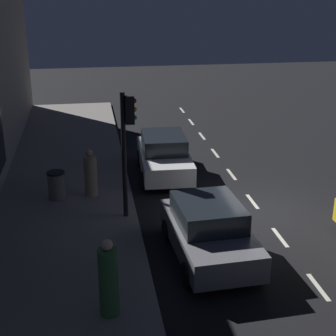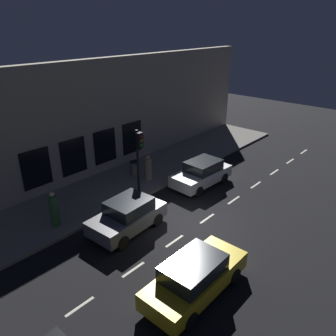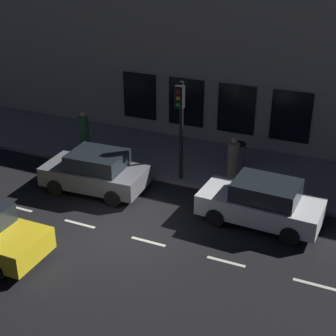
% 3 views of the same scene
% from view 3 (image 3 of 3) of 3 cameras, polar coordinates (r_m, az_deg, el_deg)
% --- Properties ---
extents(ground_plane, '(60.00, 60.00, 0.00)m').
position_cam_3_polar(ground_plane, '(16.35, -5.46, -7.66)').
color(ground_plane, black).
extents(sidewalk, '(4.50, 32.00, 0.15)m').
position_cam_3_polar(sidewalk, '(21.27, 2.76, 0.90)').
color(sidewalk, gray).
rests_on(sidewalk, ground).
extents(building_facade, '(0.65, 32.00, 7.38)m').
position_cam_3_polar(building_facade, '(22.37, 5.42, 11.84)').
color(building_facade, '#B2A893').
rests_on(building_facade, ground).
extents(lane_centre_line, '(0.12, 27.20, 0.01)m').
position_cam_3_polar(lane_centre_line, '(15.95, -2.29, -8.48)').
color(lane_centre_line, beige).
rests_on(lane_centre_line, ground).
extents(traffic_light, '(0.49, 0.32, 3.90)m').
position_cam_3_polar(traffic_light, '(18.42, 1.43, 6.15)').
color(traffic_light, black).
rests_on(traffic_light, sidewalk).
extents(parked_car_0, '(2.02, 4.12, 1.58)m').
position_cam_3_polar(parked_car_0, '(16.79, 10.76, -3.94)').
color(parked_car_0, silver).
rests_on(parked_car_0, ground).
extents(parked_car_3, '(2.14, 3.97, 1.58)m').
position_cam_3_polar(parked_car_3, '(18.79, -8.37, -0.42)').
color(parked_car_3, slate).
rests_on(parked_car_3, ground).
extents(pedestrian_0, '(0.46, 0.46, 1.83)m').
position_cam_3_polar(pedestrian_0, '(22.00, -9.66, 3.99)').
color(pedestrian_0, '#336B38').
rests_on(pedestrian_0, sidewalk).
extents(pedestrian_1, '(0.56, 0.56, 1.64)m').
position_cam_3_polar(pedestrian_1, '(19.58, 7.54, 1.06)').
color(pedestrian_1, gray).
rests_on(pedestrian_1, sidewalk).
extents(trash_bin, '(0.60, 0.60, 0.96)m').
position_cam_3_polar(trash_bin, '(20.72, 8.14, 1.64)').
color(trash_bin, slate).
rests_on(trash_bin, sidewalk).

